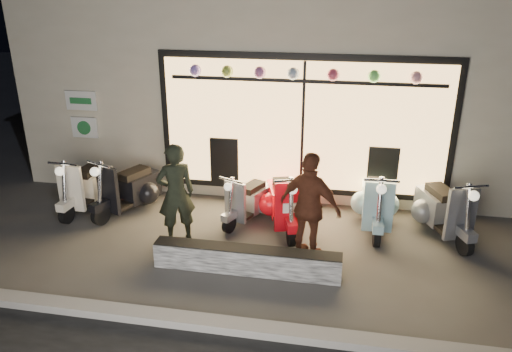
{
  "coord_description": "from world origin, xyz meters",
  "views": [
    {
      "loc": [
        1.57,
        -6.95,
        4.1
      ],
      "look_at": [
        0.17,
        0.6,
        1.05
      ],
      "focal_mm": 35.0,
      "sensor_mm": 36.0,
      "label": 1
    }
  ],
  "objects_px": {
    "woman": "(310,207)",
    "man": "(176,194)",
    "scooter_silver": "(251,199)",
    "graffiti_barrier": "(247,260)",
    "scooter_red": "(283,201)"
  },
  "relations": [
    {
      "from": "graffiti_barrier",
      "to": "woman",
      "type": "xyz_separation_m",
      "value": [
        0.87,
        0.6,
        0.67
      ]
    },
    {
      "from": "scooter_silver",
      "to": "woman",
      "type": "xyz_separation_m",
      "value": [
        1.15,
        -1.19,
        0.49
      ]
    },
    {
      "from": "scooter_silver",
      "to": "woman",
      "type": "height_order",
      "value": "woman"
    },
    {
      "from": "scooter_silver",
      "to": "scooter_red",
      "type": "relative_size",
      "value": 0.84
    },
    {
      "from": "woman",
      "to": "man",
      "type": "bearing_deg",
      "value": 19.39
    },
    {
      "from": "scooter_silver",
      "to": "scooter_red",
      "type": "xyz_separation_m",
      "value": [
        0.61,
        -0.12,
        0.06
      ]
    },
    {
      "from": "graffiti_barrier",
      "to": "woman",
      "type": "height_order",
      "value": "woman"
    },
    {
      "from": "scooter_red",
      "to": "man",
      "type": "bearing_deg",
      "value": -167.9
    },
    {
      "from": "scooter_red",
      "to": "woman",
      "type": "bearing_deg",
      "value": -80.12
    },
    {
      "from": "scooter_red",
      "to": "man",
      "type": "distance_m",
      "value": 1.93
    },
    {
      "from": "man",
      "to": "woman",
      "type": "relative_size",
      "value": 0.98
    },
    {
      "from": "scooter_silver",
      "to": "man",
      "type": "distance_m",
      "value": 1.54
    },
    {
      "from": "graffiti_barrier",
      "to": "man",
      "type": "xyz_separation_m",
      "value": [
        -1.32,
        0.75,
        0.65
      ]
    },
    {
      "from": "scooter_red",
      "to": "woman",
      "type": "relative_size",
      "value": 0.88
    },
    {
      "from": "graffiti_barrier",
      "to": "scooter_silver",
      "type": "bearing_deg",
      "value": 99.03
    }
  ]
}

